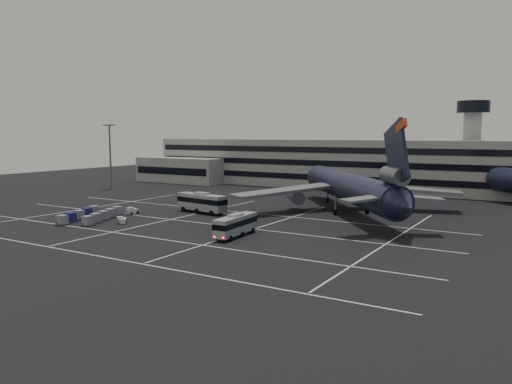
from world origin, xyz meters
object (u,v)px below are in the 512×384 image
bus_far (202,202)px  uld_cluster (91,215)px  bus_near (236,224)px  tug_a (132,211)px  trijet_main (349,187)px

bus_far → uld_cluster: (-12.23, -17.07, -1.39)m
bus_far → uld_cluster: size_ratio=0.80×
bus_near → tug_a: bearing=162.2°
bus_near → uld_cluster: bearing=178.5°
tug_a → uld_cluster: uld_cluster is taller
trijet_main → uld_cluster: size_ratio=3.26×
bus_near → bus_far: size_ratio=0.85×
tug_a → uld_cluster: 8.69m
bus_near → tug_a: bus_near is taller
uld_cluster → bus_near: bearing=2.5°
bus_far → trijet_main: bearing=-50.6°
trijet_main → bus_far: 29.34m
trijet_main → uld_cluster: bearing=-178.0°
bus_near → bus_far: 24.30m
bus_far → tug_a: bearing=138.3°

